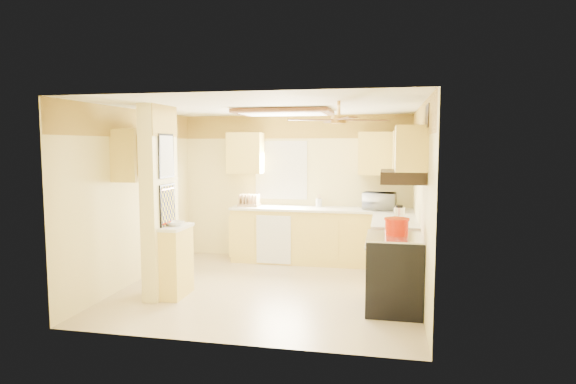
% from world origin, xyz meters
% --- Properties ---
extents(floor, '(4.00, 4.00, 0.00)m').
position_xyz_m(floor, '(0.00, 0.00, 0.00)').
color(floor, '#C4AE88').
rests_on(floor, ground).
extents(ceiling, '(4.00, 4.00, 0.00)m').
position_xyz_m(ceiling, '(0.00, 0.00, 2.50)').
color(ceiling, white).
rests_on(ceiling, wall_back).
extents(wall_back, '(4.00, 0.00, 4.00)m').
position_xyz_m(wall_back, '(0.00, 1.90, 1.25)').
color(wall_back, '#F5E495').
rests_on(wall_back, floor).
extents(wall_front, '(4.00, 0.00, 4.00)m').
position_xyz_m(wall_front, '(0.00, -1.90, 1.25)').
color(wall_front, '#F5E495').
rests_on(wall_front, floor).
extents(wall_left, '(0.00, 3.80, 3.80)m').
position_xyz_m(wall_left, '(-2.00, 0.00, 1.25)').
color(wall_left, '#F5E495').
rests_on(wall_left, floor).
extents(wall_right, '(0.00, 3.80, 3.80)m').
position_xyz_m(wall_right, '(2.00, 0.00, 1.25)').
color(wall_right, '#F5E495').
rests_on(wall_right, floor).
extents(wallpaper_border, '(4.00, 0.02, 0.40)m').
position_xyz_m(wallpaper_border, '(0.00, 1.88, 2.30)').
color(wallpaper_border, yellow).
rests_on(wallpaper_border, wall_back).
extents(partition_column, '(0.20, 0.70, 2.50)m').
position_xyz_m(partition_column, '(-1.35, -0.55, 1.25)').
color(partition_column, '#F5E495').
rests_on(partition_column, floor).
extents(partition_ledge, '(0.25, 0.55, 0.90)m').
position_xyz_m(partition_ledge, '(-1.13, -0.55, 0.45)').
color(partition_ledge, '#F7DD66').
rests_on(partition_ledge, floor).
extents(ledge_top, '(0.28, 0.58, 0.04)m').
position_xyz_m(ledge_top, '(-1.13, -0.55, 0.92)').
color(ledge_top, white).
rests_on(ledge_top, partition_ledge).
extents(lower_cabinets_back, '(3.00, 0.60, 0.90)m').
position_xyz_m(lower_cabinets_back, '(0.50, 1.60, 0.45)').
color(lower_cabinets_back, '#F7DD66').
rests_on(lower_cabinets_back, floor).
extents(lower_cabinets_right, '(0.60, 1.40, 0.90)m').
position_xyz_m(lower_cabinets_right, '(1.70, 0.60, 0.45)').
color(lower_cabinets_right, '#F7DD66').
rests_on(lower_cabinets_right, floor).
extents(countertop_back, '(3.04, 0.64, 0.04)m').
position_xyz_m(countertop_back, '(0.50, 1.59, 0.92)').
color(countertop_back, white).
rests_on(countertop_back, lower_cabinets_back).
extents(countertop_right, '(0.64, 1.44, 0.04)m').
position_xyz_m(countertop_right, '(1.69, 0.60, 0.92)').
color(countertop_right, white).
rests_on(countertop_right, lower_cabinets_right).
extents(dishwasher_panel, '(0.58, 0.02, 0.80)m').
position_xyz_m(dishwasher_panel, '(-0.25, 1.29, 0.43)').
color(dishwasher_panel, white).
rests_on(dishwasher_panel, lower_cabinets_back).
extents(window, '(0.92, 0.02, 1.02)m').
position_xyz_m(window, '(-0.25, 1.89, 1.55)').
color(window, white).
rests_on(window, wall_back).
extents(upper_cab_back_left, '(0.60, 0.35, 0.70)m').
position_xyz_m(upper_cab_back_left, '(-0.85, 1.72, 1.85)').
color(upper_cab_back_left, '#F7DD66').
rests_on(upper_cab_back_left, wall_back).
extents(upper_cab_back_right, '(0.90, 0.35, 0.70)m').
position_xyz_m(upper_cab_back_right, '(1.55, 1.72, 1.85)').
color(upper_cab_back_right, '#F7DD66').
rests_on(upper_cab_back_right, wall_back).
extents(upper_cab_right, '(0.35, 1.00, 0.70)m').
position_xyz_m(upper_cab_right, '(1.82, 1.25, 1.85)').
color(upper_cab_right, '#F7DD66').
rests_on(upper_cab_right, wall_right).
extents(upper_cab_left_wall, '(0.35, 0.75, 0.70)m').
position_xyz_m(upper_cab_left_wall, '(-1.82, -0.25, 1.85)').
color(upper_cab_left_wall, '#F7DD66').
rests_on(upper_cab_left_wall, wall_left).
extents(upper_cab_over_stove, '(0.35, 0.76, 0.52)m').
position_xyz_m(upper_cab_over_stove, '(1.82, -0.55, 1.95)').
color(upper_cab_over_stove, '#F7DD66').
rests_on(upper_cab_over_stove, wall_right).
extents(stove, '(0.68, 0.77, 0.92)m').
position_xyz_m(stove, '(1.67, -0.55, 0.46)').
color(stove, black).
rests_on(stove, floor).
extents(range_hood, '(0.50, 0.76, 0.14)m').
position_xyz_m(range_hood, '(1.74, -0.55, 1.62)').
color(range_hood, black).
rests_on(range_hood, upper_cab_over_stove).
extents(poster_menu, '(0.02, 0.42, 0.57)m').
position_xyz_m(poster_menu, '(-1.24, -0.55, 1.85)').
color(poster_menu, black).
rests_on(poster_menu, partition_column).
extents(poster_nashville, '(0.02, 0.42, 0.57)m').
position_xyz_m(poster_nashville, '(-1.24, -0.55, 1.20)').
color(poster_nashville, black).
rests_on(poster_nashville, partition_column).
extents(ceiling_light_panel, '(1.35, 0.95, 0.06)m').
position_xyz_m(ceiling_light_panel, '(0.10, 0.50, 2.46)').
color(ceiling_light_panel, brown).
rests_on(ceiling_light_panel, ceiling).
extents(ceiling_fan, '(1.15, 1.15, 0.26)m').
position_xyz_m(ceiling_fan, '(1.00, -0.70, 2.29)').
color(ceiling_fan, gold).
rests_on(ceiling_fan, ceiling).
extents(vent_grate, '(0.02, 0.40, 0.25)m').
position_xyz_m(vent_grate, '(1.98, -0.90, 2.30)').
color(vent_grate, black).
rests_on(vent_grate, wall_right).
extents(microwave, '(0.55, 0.42, 0.28)m').
position_xyz_m(microwave, '(1.46, 1.57, 1.08)').
color(microwave, white).
rests_on(microwave, countertop_back).
extents(bowl, '(0.27, 0.27, 0.05)m').
position_xyz_m(bowl, '(-1.15, -0.54, 0.97)').
color(bowl, white).
rests_on(bowl, ledge_top).
extents(dutch_oven, '(0.30, 0.30, 0.20)m').
position_xyz_m(dutch_oven, '(1.69, -0.47, 1.02)').
color(dutch_oven, red).
rests_on(dutch_oven, stove).
extents(kettle, '(0.15, 0.15, 0.23)m').
position_xyz_m(kettle, '(1.74, 0.38, 1.05)').
color(kettle, silver).
rests_on(kettle, countertop_right).
extents(dish_rack, '(0.35, 0.27, 0.20)m').
position_xyz_m(dish_rack, '(-0.75, 1.59, 1.01)').
color(dish_rack, tan).
rests_on(dish_rack, countertop_back).
extents(utensil_crock, '(0.11, 0.11, 0.22)m').
position_xyz_m(utensil_crock, '(0.44, 1.74, 1.01)').
color(utensil_crock, white).
rests_on(utensil_crock, countertop_back).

